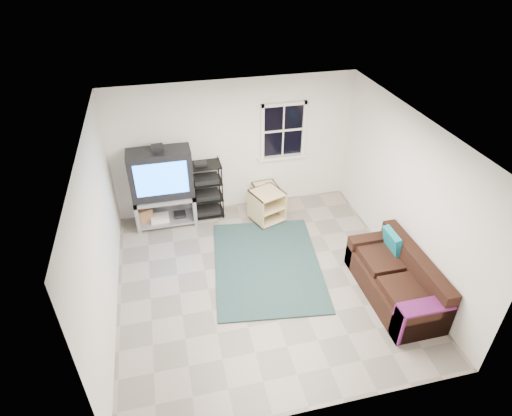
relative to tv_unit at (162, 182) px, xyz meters
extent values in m
plane|color=gray|center=(1.41, -2.00, -0.90)|extent=(4.60, 4.60, 0.00)
plane|color=white|center=(1.41, -2.00, 1.70)|extent=(4.60, 4.60, 0.00)
plane|color=silver|center=(1.41, 0.30, 0.40)|extent=(4.60, 0.00, 4.60)
plane|color=silver|center=(1.41, -4.30, 0.40)|extent=(4.60, 0.00, 4.60)
plane|color=silver|center=(-0.89, -2.00, 0.40)|extent=(0.00, 4.60, 4.60)
plane|color=silver|center=(3.71, -2.00, 0.40)|extent=(0.00, 4.60, 4.60)
cube|color=black|center=(2.36, 0.29, 0.65)|extent=(0.80, 0.01, 1.02)
cube|color=silver|center=(2.36, 0.27, 1.17)|extent=(0.88, 0.06, 0.06)
cube|color=silver|center=(2.36, 0.25, 0.10)|extent=(0.98, 0.14, 0.05)
cube|color=silver|center=(1.95, 0.27, 0.65)|extent=(0.06, 0.06, 1.10)
cube|color=silver|center=(2.77, 0.27, 0.65)|extent=(0.06, 0.06, 1.10)
cube|color=silver|center=(2.36, 0.27, 0.65)|extent=(0.78, 0.04, 0.04)
cube|color=gray|center=(0.00, -0.01, -0.32)|extent=(1.12, 0.56, 0.07)
cube|color=gray|center=(-0.53, -0.01, -0.59)|extent=(0.07, 0.56, 0.62)
cube|color=gray|center=(0.53, -0.01, -0.59)|extent=(0.07, 0.56, 0.62)
cube|color=gray|center=(0.00, -0.01, -0.82)|extent=(0.98, 0.51, 0.04)
cube|color=gray|center=(0.00, 0.25, -0.59)|extent=(1.12, 0.04, 0.62)
cube|color=silver|center=(-0.13, -0.05, -0.76)|extent=(0.34, 0.27, 0.09)
cube|color=black|center=(0.25, -0.01, -0.77)|extent=(0.22, 0.20, 0.07)
cube|color=black|center=(0.00, -0.01, 0.17)|extent=(1.12, 0.47, 0.92)
cube|color=#1E74FF|center=(0.00, -0.25, 0.19)|extent=(0.92, 0.01, 0.62)
cube|color=black|center=(0.00, -0.01, 0.69)|extent=(0.20, 0.15, 0.11)
cylinder|color=black|center=(0.54, -0.12, -0.32)|extent=(0.02, 0.02, 1.16)
cylinder|color=black|center=(1.08, -0.12, -0.32)|extent=(0.02, 0.02, 1.16)
cylinder|color=black|center=(0.54, 0.26, -0.32)|extent=(0.02, 0.02, 1.16)
cylinder|color=black|center=(1.08, 0.26, -0.32)|extent=(0.02, 0.02, 1.16)
cube|color=black|center=(0.81, 0.07, -0.85)|extent=(0.58, 0.42, 0.02)
cube|color=black|center=(0.81, 0.07, -0.79)|extent=(0.45, 0.34, 0.10)
cube|color=black|center=(0.81, 0.07, -0.50)|extent=(0.58, 0.42, 0.02)
cube|color=black|center=(0.81, 0.07, -0.44)|extent=(0.45, 0.34, 0.10)
cube|color=black|center=(0.81, 0.07, -0.15)|extent=(0.58, 0.42, 0.02)
cube|color=black|center=(0.81, 0.07, -0.09)|extent=(0.45, 0.34, 0.10)
cube|color=black|center=(0.81, 0.07, 0.21)|extent=(0.58, 0.42, 0.02)
cube|color=#D4BC82|center=(1.88, -0.39, -0.27)|extent=(0.70, 0.70, 0.02)
cube|color=#D4BC82|center=(1.88, -0.39, -0.84)|extent=(0.70, 0.70, 0.02)
cube|color=#D4BC82|center=(1.64, -0.48, -0.55)|extent=(0.21, 0.52, 0.59)
cube|color=#D4BC82|center=(2.13, -0.31, -0.55)|extent=(0.21, 0.52, 0.59)
cube|color=#D4BC82|center=(1.79, -0.15, -0.55)|extent=(0.48, 0.19, 0.59)
cube|color=#D4BC82|center=(1.88, -0.39, -0.58)|extent=(0.65, 0.66, 0.02)
cylinder|color=black|center=(1.75, -0.68, -0.87)|extent=(0.05, 0.05, 0.05)
cylinder|color=black|center=(2.02, -0.11, -0.87)|extent=(0.05, 0.05, 0.05)
cube|color=#D4BC82|center=(1.97, 0.05, -0.40)|extent=(0.50, 0.50, 0.02)
cube|color=#D4BC82|center=(1.97, 0.05, -0.84)|extent=(0.50, 0.50, 0.02)
cube|color=#D4BC82|center=(1.75, 0.03, -0.62)|extent=(0.07, 0.46, 0.46)
cube|color=#D4BC82|center=(2.19, 0.07, -0.62)|extent=(0.07, 0.46, 0.46)
cube|color=#D4BC82|center=(1.95, 0.27, -0.62)|extent=(0.42, 0.06, 0.46)
cube|color=#D4BC82|center=(1.97, 0.05, -0.64)|extent=(0.46, 0.48, 0.02)
cylinder|color=black|center=(1.81, -0.15, -0.88)|extent=(0.05, 0.05, 0.05)
cylinder|color=black|center=(2.14, 0.25, -0.88)|extent=(0.05, 0.05, 0.05)
cylinder|color=silver|center=(1.94, -0.05, -0.38)|extent=(0.33, 0.33, 0.02)
cube|color=black|center=(3.28, -2.79, -0.71)|extent=(0.81, 1.80, 0.38)
cube|color=black|center=(3.57, -2.79, -0.33)|extent=(0.22, 1.80, 0.39)
cube|color=black|center=(3.28, -1.99, -0.62)|extent=(0.81, 0.22, 0.56)
cube|color=black|center=(3.28, -3.58, -0.62)|extent=(0.81, 0.22, 0.56)
cube|color=black|center=(3.20, -3.15, -0.47)|extent=(0.54, 0.65, 0.12)
cube|color=black|center=(3.20, -2.43, -0.47)|extent=(0.54, 0.65, 0.12)
cube|color=teal|center=(3.44, -2.29, -0.25)|extent=(0.18, 0.43, 0.37)
cube|color=navy|center=(3.26, -3.58, -0.33)|extent=(0.75, 0.27, 0.04)
cube|color=navy|center=(2.89, -3.58, -0.61)|extent=(0.04, 0.27, 0.52)
cube|color=black|center=(1.57, -1.66, -0.89)|extent=(2.05, 2.61, 0.03)
cube|color=#8B603E|center=(-0.39, -0.02, -0.72)|extent=(0.29, 0.23, 0.36)
camera|label=1|loc=(0.12, -6.95, 3.96)|focal=30.00mm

